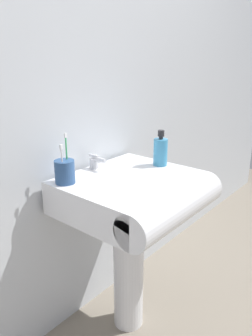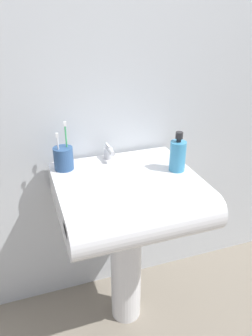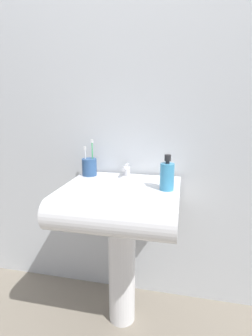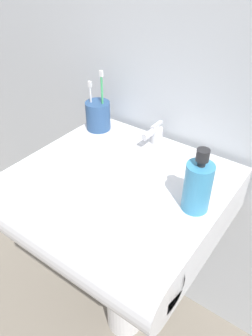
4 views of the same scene
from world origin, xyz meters
name	(u,v)px [view 1 (image 1 of 4)]	position (x,y,z in m)	size (l,w,h in m)	color
ground_plane	(128,321)	(0.00, 0.00, 0.00)	(6.00, 6.00, 0.00)	gray
wall_back	(81,92)	(0.00, 0.30, 1.20)	(5.00, 0.05, 2.40)	silver
sink_pedestal	(129,268)	(0.00, 0.00, 0.34)	(0.15, 0.15, 0.68)	white
sink_basin	(139,195)	(0.00, -0.06, 0.76)	(0.61, 0.58, 0.15)	white
faucet	(95,162)	(-0.02, 0.20, 0.87)	(0.04, 0.11, 0.07)	silver
toothbrush_cup	(65,171)	(-0.24, 0.16, 0.89)	(0.09, 0.09, 0.22)	#2D5184
soap_bottle	(160,151)	(0.24, -0.01, 0.91)	(0.07, 0.07, 0.18)	#3F99CC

